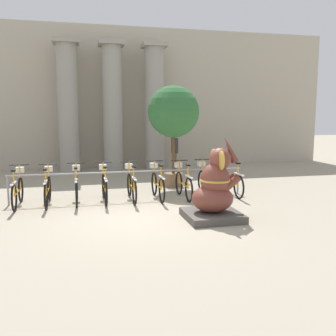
{
  "coord_description": "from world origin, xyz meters",
  "views": [
    {
      "loc": [
        -1.33,
        -7.91,
        2.25
      ],
      "look_at": [
        0.7,
        0.7,
        1.0
      ],
      "focal_mm": 40.0,
      "sensor_mm": 36.0,
      "label": 1
    }
  ],
  "objects_px": {
    "bicycle_8": "(231,181)",
    "elephant_statue": "(215,191)",
    "bicycle_6": "(183,183)",
    "potted_tree": "(173,114)",
    "bicycle_2": "(77,187)",
    "bicycle_1": "(48,189)",
    "bicycle_7": "(207,182)",
    "person_pedestrian": "(175,149)",
    "bicycle_3": "(104,186)",
    "bicycle_0": "(18,191)",
    "bicycle_4": "(131,185)",
    "bicycle_5": "(158,184)"
  },
  "relations": [
    {
      "from": "bicycle_7",
      "to": "potted_tree",
      "type": "height_order",
      "value": "potted_tree"
    },
    {
      "from": "bicycle_2",
      "to": "bicycle_7",
      "type": "xyz_separation_m",
      "value": [
        3.55,
        -0.02,
        0.0
      ]
    },
    {
      "from": "bicycle_5",
      "to": "bicycle_8",
      "type": "distance_m",
      "value": 2.13
    },
    {
      "from": "bicycle_7",
      "to": "potted_tree",
      "type": "xyz_separation_m",
      "value": [
        -0.57,
        1.64,
        1.89
      ]
    },
    {
      "from": "bicycle_3",
      "to": "person_pedestrian",
      "type": "relative_size",
      "value": 1.04
    },
    {
      "from": "elephant_statue",
      "to": "bicycle_4",
      "type": "bearing_deg",
      "value": 123.95
    },
    {
      "from": "bicycle_1",
      "to": "bicycle_7",
      "type": "height_order",
      "value": "same"
    },
    {
      "from": "bicycle_1",
      "to": "elephant_statue",
      "type": "relative_size",
      "value": 0.92
    },
    {
      "from": "bicycle_1",
      "to": "elephant_statue",
      "type": "xyz_separation_m",
      "value": [
        3.64,
        -2.22,
        0.22
      ]
    },
    {
      "from": "bicycle_2",
      "to": "bicycle_3",
      "type": "bearing_deg",
      "value": -1.96
    },
    {
      "from": "bicycle_7",
      "to": "elephant_statue",
      "type": "distance_m",
      "value": 2.36
    },
    {
      "from": "bicycle_2",
      "to": "potted_tree",
      "type": "relative_size",
      "value": 0.53
    },
    {
      "from": "bicycle_1",
      "to": "bicycle_6",
      "type": "height_order",
      "value": "same"
    },
    {
      "from": "bicycle_2",
      "to": "bicycle_5",
      "type": "height_order",
      "value": "same"
    },
    {
      "from": "bicycle_4",
      "to": "elephant_statue",
      "type": "distance_m",
      "value": 2.71
    },
    {
      "from": "elephant_statue",
      "to": "bicycle_7",
      "type": "bearing_deg",
      "value": 74.63
    },
    {
      "from": "bicycle_5",
      "to": "bicycle_4",
      "type": "bearing_deg",
      "value": -178.9
    },
    {
      "from": "bicycle_2",
      "to": "bicycle_4",
      "type": "bearing_deg",
      "value": -1.71
    },
    {
      "from": "bicycle_0",
      "to": "potted_tree",
      "type": "height_order",
      "value": "potted_tree"
    },
    {
      "from": "bicycle_6",
      "to": "elephant_statue",
      "type": "distance_m",
      "value": 2.22
    },
    {
      "from": "bicycle_1",
      "to": "bicycle_5",
      "type": "bearing_deg",
      "value": 0.69
    },
    {
      "from": "elephant_statue",
      "to": "person_pedestrian",
      "type": "bearing_deg",
      "value": 83.2
    },
    {
      "from": "bicycle_1",
      "to": "bicycle_3",
      "type": "bearing_deg",
      "value": 1.57
    },
    {
      "from": "bicycle_3",
      "to": "person_pedestrian",
      "type": "xyz_separation_m",
      "value": [
        3.01,
        4.38,
        0.56
      ]
    },
    {
      "from": "bicycle_2",
      "to": "potted_tree",
      "type": "bearing_deg",
      "value": 28.5
    },
    {
      "from": "bicycle_0",
      "to": "bicycle_5",
      "type": "height_order",
      "value": "same"
    },
    {
      "from": "bicycle_3",
      "to": "bicycle_4",
      "type": "height_order",
      "value": "same"
    },
    {
      "from": "bicycle_5",
      "to": "elephant_statue",
      "type": "distance_m",
      "value": 2.4
    },
    {
      "from": "bicycle_7",
      "to": "person_pedestrian",
      "type": "bearing_deg",
      "value": 87.79
    },
    {
      "from": "bicycle_3",
      "to": "elephant_statue",
      "type": "distance_m",
      "value": 3.18
    },
    {
      "from": "bicycle_5",
      "to": "bicycle_6",
      "type": "bearing_deg",
      "value": -3.9
    },
    {
      "from": "bicycle_0",
      "to": "bicycle_2",
      "type": "distance_m",
      "value": 1.42
    },
    {
      "from": "bicycle_8",
      "to": "potted_tree",
      "type": "bearing_deg",
      "value": 127.98
    },
    {
      "from": "elephant_statue",
      "to": "person_pedestrian",
      "type": "distance_m",
      "value": 6.7
    },
    {
      "from": "bicycle_8",
      "to": "bicycle_3",
      "type": "bearing_deg",
      "value": -179.86
    },
    {
      "from": "bicycle_6",
      "to": "elephant_statue",
      "type": "xyz_separation_m",
      "value": [
        0.09,
        -2.21,
        0.22
      ]
    },
    {
      "from": "bicycle_6",
      "to": "person_pedestrian",
      "type": "relative_size",
      "value": 1.04
    },
    {
      "from": "bicycle_6",
      "to": "potted_tree",
      "type": "xyz_separation_m",
      "value": [
        0.14,
        1.7,
        1.89
      ]
    },
    {
      "from": "person_pedestrian",
      "to": "bicycle_4",
      "type": "bearing_deg",
      "value": -117.61
    },
    {
      "from": "bicycle_3",
      "to": "elephant_statue",
      "type": "xyz_separation_m",
      "value": [
        2.22,
        -2.26,
        0.22
      ]
    },
    {
      "from": "bicycle_0",
      "to": "bicycle_1",
      "type": "xyz_separation_m",
      "value": [
        0.71,
        0.01,
        0.0
      ]
    },
    {
      "from": "bicycle_2",
      "to": "bicycle_4",
      "type": "xyz_separation_m",
      "value": [
        1.42,
        -0.04,
        0.0
      ]
    },
    {
      "from": "bicycle_8",
      "to": "elephant_statue",
      "type": "relative_size",
      "value": 0.92
    },
    {
      "from": "bicycle_2",
      "to": "bicycle_6",
      "type": "height_order",
      "value": "same"
    },
    {
      "from": "bicycle_4",
      "to": "person_pedestrian",
      "type": "distance_m",
      "value": 5.0
    },
    {
      "from": "bicycle_3",
      "to": "elephant_statue",
      "type": "relative_size",
      "value": 0.92
    },
    {
      "from": "bicycle_2",
      "to": "bicycle_6",
      "type": "relative_size",
      "value": 1.0
    },
    {
      "from": "bicycle_0",
      "to": "elephant_statue",
      "type": "distance_m",
      "value": 4.89
    },
    {
      "from": "bicycle_6",
      "to": "bicycle_4",
      "type": "bearing_deg",
      "value": 178.59
    },
    {
      "from": "bicycle_2",
      "to": "elephant_statue",
      "type": "distance_m",
      "value": 3.72
    }
  ]
}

